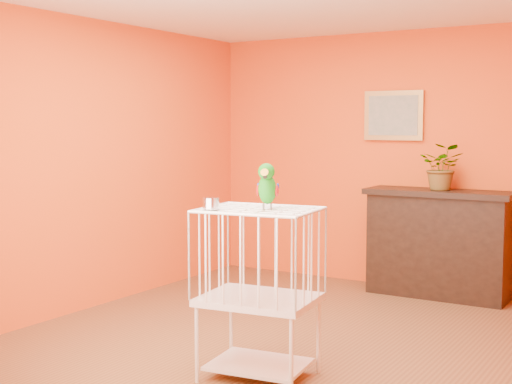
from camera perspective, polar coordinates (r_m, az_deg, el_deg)
The scene contains 8 objects.
ground at distance 5.61m, azimuth 2.44°, elevation -11.76°, with size 4.50×4.50×0.00m, color brown.
room_shell at distance 5.37m, azimuth 2.51°, elevation 4.63°, with size 4.50×4.50×4.50m.
console_cabinet at distance 7.10m, azimuth 14.36°, elevation -3.99°, with size 1.39×0.50×1.03m.
potted_plant at distance 7.02m, azimuth 14.71°, elevation 1.56°, with size 0.40×0.45×0.35m, color #26722D.
framed_picture at distance 7.38m, azimuth 10.94°, elevation 6.03°, with size 0.62×0.04×0.50m.
birdcage at distance 4.67m, azimuth 0.23°, elevation -7.91°, with size 0.79×0.64×1.12m.
feed_cup at distance 4.53m, azimuth -3.62°, elevation -0.91°, with size 0.10×0.10×0.07m, color silver.
parrot at distance 4.52m, azimuth 0.91°, elevation 0.49°, with size 0.17×0.27×0.30m.
Camera 1 is at (2.60, -4.69, 1.65)m, focal length 50.00 mm.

